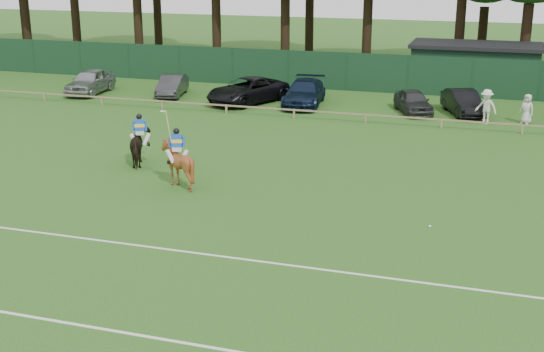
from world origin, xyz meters
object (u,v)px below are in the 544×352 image
at_px(suv_black, 248,91).
at_px(polo_ball, 430,226).
at_px(estate_black, 463,102).
at_px(hatch_grey, 413,101).
at_px(spectator_right, 527,109).
at_px(horse_dark, 141,146).
at_px(sedan_navy, 304,93).
at_px(spectator_left, 486,107).
at_px(horse_chestnut, 178,164).
at_px(utility_shed, 475,66).
at_px(sedan_grey, 172,86).
at_px(sedan_silver, 90,81).

bearing_deg(suv_black, polo_ball, -29.89).
bearing_deg(estate_black, hatch_grey, 168.13).
bearing_deg(suv_black, spectator_right, 21.91).
relative_size(horse_dark, suv_black, 0.36).
relative_size(sedan_navy, estate_black, 1.24).
height_order(spectator_left, spectator_right, spectator_left).
height_order(horse_chestnut, sedan_navy, horse_chestnut).
bearing_deg(polo_ball, utility_shed, 89.83).
bearing_deg(polo_ball, hatch_grey, 98.97).
height_order(hatch_grey, estate_black, estate_black).
height_order(hatch_grey, utility_shed, utility_shed).
bearing_deg(sedan_grey, horse_dark, -82.38).
height_order(hatch_grey, polo_ball, hatch_grey).
distance_m(estate_black, polo_ball, 18.47).
distance_m(horse_dark, sedan_silver, 17.50).
bearing_deg(suv_black, sedan_grey, -162.49).
distance_m(suv_black, utility_shed, 15.61).
bearing_deg(polo_ball, spectator_right, 79.18).
xyz_separation_m(suv_black, polo_ball, (12.75, -17.78, -0.72)).
distance_m(suv_black, polo_ball, 21.89).
bearing_deg(hatch_grey, sedan_grey, 155.30).
xyz_separation_m(sedan_grey, suv_black, (5.31, -0.65, 0.11)).
bearing_deg(sedan_navy, horse_dark, -109.25).
xyz_separation_m(sedan_grey, hatch_grey, (15.22, -0.44, 0.00)).
bearing_deg(estate_black, suv_black, 161.48).
bearing_deg(horse_dark, spectator_right, -167.67).
distance_m(sedan_navy, estate_black, 9.21).
distance_m(estate_black, spectator_right, 3.65).
distance_m(sedan_silver, utility_shed, 25.23).
bearing_deg(sedan_navy, estate_black, -4.40).
bearing_deg(utility_shed, sedan_silver, -159.01).
height_order(horse_chestnut, utility_shed, utility_shed).
distance_m(sedan_grey, sedan_navy, 8.75).
bearing_deg(sedan_grey, sedan_silver, 175.98).
height_order(suv_black, sedan_navy, suv_black).
distance_m(hatch_grey, estate_black, 2.77).
bearing_deg(spectator_left, polo_ball, -70.33).
distance_m(horse_chestnut, polo_ball, 10.05).
height_order(sedan_silver, sedan_grey, sedan_silver).
distance_m(sedan_grey, spectator_right, 21.37).
bearing_deg(sedan_silver, horse_chestnut, -54.71).
bearing_deg(horse_chestnut, sedan_navy, -109.79).
bearing_deg(sedan_navy, spectator_left, -15.81).
height_order(horse_chestnut, suv_black, horse_chestnut).
distance_m(horse_chestnut, utility_shed, 27.00).
bearing_deg(utility_shed, horse_chestnut, -111.69).
height_order(hatch_grey, spectator_left, spectator_left).
relative_size(spectator_left, utility_shed, 0.22).
distance_m(sedan_silver, sedan_navy, 14.17).
bearing_deg(suv_black, hatch_grey, 25.68).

